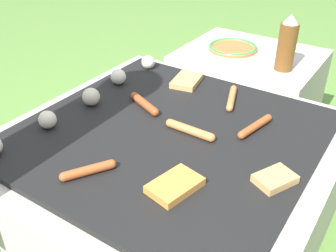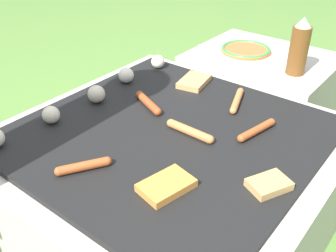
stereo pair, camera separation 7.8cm
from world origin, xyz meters
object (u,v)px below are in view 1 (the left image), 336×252
plate_colorful (233,48)px  condiment_bottle (287,44)px  fork_utensil (202,46)px  sausage_front_center (144,104)px

plate_colorful → condiment_bottle: size_ratio=0.98×
plate_colorful → condiment_bottle: condiment_bottle is taller
plate_colorful → fork_utensil: 0.14m
condiment_bottle → fork_utensil: bearing=83.8°
condiment_bottle → fork_utensil: 0.40m
plate_colorful → condiment_bottle: (-0.09, -0.26, 0.09)m
fork_utensil → plate_colorful: bearing=-70.9°
condiment_bottle → fork_utensil: (0.04, 0.38, -0.10)m
sausage_front_center → condiment_bottle: condiment_bottle is taller
fork_utensil → sausage_front_center: bearing=-168.9°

